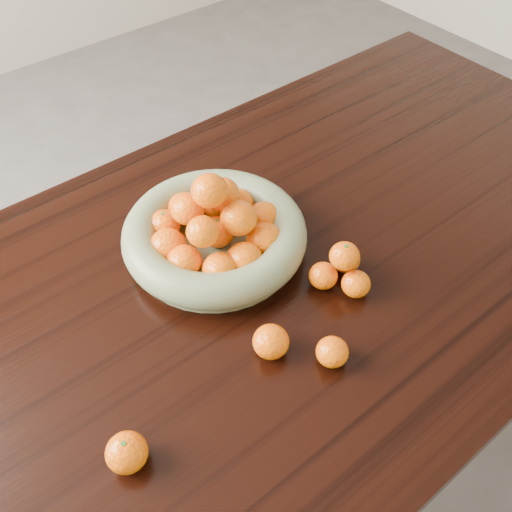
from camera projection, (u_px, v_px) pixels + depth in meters
ground at (265, 434)px, 1.70m from camera, size 5.00×5.00×0.00m
dining_table at (268, 294)px, 1.21m from camera, size 2.00×1.00×0.75m
fruit_bowl at (215, 233)px, 1.14m from camera, size 0.37×0.37×0.19m
orange_pyramid at (342, 269)px, 1.09m from camera, size 0.12×0.11×0.10m
loose_orange_0 at (127, 452)px, 0.85m from camera, size 0.06×0.06×0.06m
loose_orange_1 at (271, 342)px, 0.99m from camera, size 0.06×0.06×0.06m
loose_orange_2 at (332, 352)px, 0.97m from camera, size 0.06×0.06×0.05m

